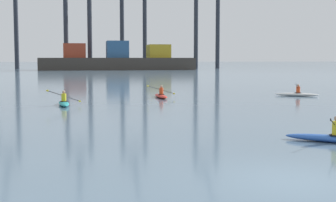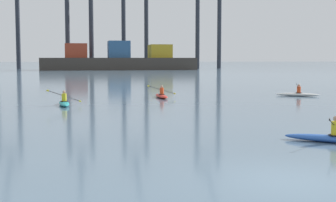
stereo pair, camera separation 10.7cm
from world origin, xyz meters
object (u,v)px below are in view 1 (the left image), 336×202
gantry_crane_west_mid (77,5)px  kayak_white (297,94)px  kayak_teal (64,103)px  kayak_blue (334,138)px  gantry_crane_west (4,2)px  kayak_red (161,96)px  gantry_crane_east_mid (133,5)px  gantry_crane_east (207,0)px  container_barge (117,60)px

gantry_crane_west_mid → kayak_white: 100.24m
kayak_teal → kayak_blue: 18.48m
gantry_crane_west → gantry_crane_west_mid: size_ratio=1.16×
kayak_blue → kayak_red: (-3.06, 20.40, 0.00)m
gantry_crane_east_mid → gantry_crane_east: gantry_crane_east is taller
kayak_blue → kayak_red: kayak_blue is taller
kayak_blue → gantry_crane_east: bearing=78.0°
container_barge → kayak_teal: bearing=-95.7°
kayak_white → kayak_red: (-10.84, 0.12, -0.00)m
kayak_white → kayak_red: 10.84m
container_barge → gantry_crane_west: bearing=160.9°
gantry_crane_east → kayak_red: 106.82m
kayak_blue → kayak_red: bearing=98.5°
kayak_white → gantry_crane_east_mid: bearing=91.5°
container_barge → gantry_crane_west: (-29.34, 10.14, 15.37)m
gantry_crane_east → container_barge: bearing=-159.5°
gantry_crane_east_mid → kayak_red: 105.79m
kayak_white → kayak_red: size_ratio=0.94×
kayak_red → kayak_blue: bearing=-81.5°
kayak_blue → kayak_white: bearing=69.0°
gantry_crane_east_mid → container_barge: bearing=-113.5°
kayak_teal → kayak_red: kayak_teal is taller
gantry_crane_east → kayak_teal: bearing=-108.8°
gantry_crane_west_mid → kayak_white: bearing=-79.4°
gantry_crane_east → kayak_blue: bearing=-102.0°
container_barge → gantry_crane_west: gantry_crane_west is taller
gantry_crane_west_mid → gantry_crane_east_mid: (15.57, 6.94, 1.16)m
gantry_crane_west → gantry_crane_east_mid: size_ratio=1.10×
kayak_white → kayak_red: bearing=179.4°
gantry_crane_west → gantry_crane_west_mid: (19.36, -4.24, -0.91)m
container_barge → gantry_crane_east: bearing=20.5°
gantry_crane_west_mid → kayak_white: gantry_crane_west_mid is taller
gantry_crane_east_mid → kayak_red: bearing=-94.5°
gantry_crane_west → kayak_white: (37.60, -101.36, -17.64)m
container_barge → kayak_red: 91.18m
kayak_white → kayak_teal: bearing=-165.0°
gantry_crane_west_mid → gantry_crane_east_mid: 17.08m
container_barge → gantry_crane_west_mid: size_ratio=1.18×
container_barge → kayak_red: size_ratio=11.40×
gantry_crane_west_mid → kayak_blue: size_ratio=10.78×
gantry_crane_west_mid → kayak_red: gantry_crane_west_mid is taller
gantry_crane_west → kayak_red: 106.20m
kayak_red → gantry_crane_west: bearing=104.8°
gantry_crane_west → kayak_white: bearing=-69.6°
gantry_crane_east → kayak_white: (-18.12, -101.09, -19.41)m
gantry_crane_east_mid → kayak_teal: 111.33m
gantry_crane_west_mid → gantry_crane_east: bearing=6.2°
gantry_crane_west → gantry_crane_east_mid: 35.03m
container_barge → kayak_blue: size_ratio=12.70×
container_barge → gantry_crane_west_mid: bearing=149.4°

